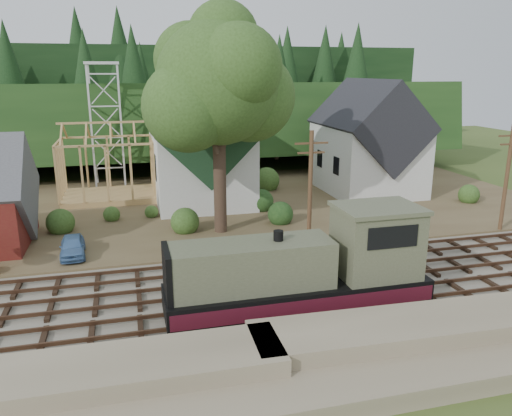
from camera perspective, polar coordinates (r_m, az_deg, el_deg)
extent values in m
plane|color=#384C1E|center=(27.10, -4.23, -9.94)|extent=(140.00, 140.00, 0.00)
cube|color=#7F7259|center=(19.92, 0.56, -20.16)|extent=(64.00, 5.00, 1.60)
cube|color=#726B5B|center=(27.07, -4.24, -9.79)|extent=(64.00, 11.00, 0.16)
cube|color=brown|center=(43.86, -8.56, 0.13)|extent=(64.00, 26.00, 0.30)
cube|color=#1E3F19|center=(67.27, -10.85, 5.23)|extent=(70.00, 28.96, 12.74)
cube|color=black|center=(83.05, -11.66, 7.08)|extent=(80.00, 20.00, 12.00)
cube|color=silver|center=(45.30, -6.49, 5.04)|extent=(8.00, 12.00, 6.40)
cube|color=#193720|center=(44.84, -6.61, 9.06)|extent=(8.40, 12.96, 8.40)
cube|color=silver|center=(38.75, -5.40, 11.08)|extent=(2.40, 2.40, 4.00)
cone|color=#193720|center=(38.64, -5.53, 15.96)|extent=(5.37, 5.37, 2.60)
cube|color=silver|center=(49.21, 12.54, 5.59)|extent=(8.00, 10.00, 6.40)
cube|color=black|center=(48.78, 12.76, 9.30)|extent=(8.40, 10.80, 8.40)
cube|color=tan|center=(47.46, -16.34, 1.34)|extent=(8.00, 6.00, 0.50)
cube|color=tan|center=(46.36, -16.96, 9.33)|extent=(8.00, 0.18, 0.18)
cube|color=silver|center=(51.09, -18.31, 8.71)|extent=(0.18, 0.18, 12.00)
cube|color=silver|center=(51.00, -15.14, 8.94)|extent=(0.18, 0.18, 12.00)
cube|color=silver|center=(53.88, -18.15, 9.03)|extent=(0.18, 0.18, 12.00)
cube|color=silver|center=(53.79, -15.14, 9.25)|extent=(0.18, 0.18, 12.00)
cube|color=silver|center=(52.16, -17.21, 15.55)|extent=(3.20, 3.20, 0.25)
cylinder|color=#38281E|center=(35.45, -4.16, 3.52)|extent=(0.90, 0.90, 8.00)
sphere|color=#314B1C|center=(34.71, -4.37, 14.07)|extent=(8.40, 8.40, 8.40)
sphere|color=#314B1C|center=(36.25, -0.65, 12.59)|extent=(6.40, 6.40, 6.40)
sphere|color=#314B1C|center=(33.65, -7.83, 11.38)|extent=(6.00, 6.00, 6.00)
cylinder|color=#4C331E|center=(32.32, 6.19, 1.75)|extent=(0.28, 0.28, 8.00)
cube|color=#4C331E|center=(31.72, 6.36, 7.37)|extent=(2.20, 0.12, 0.12)
cube|color=#4C331E|center=(31.81, 6.33, 6.30)|extent=(1.80, 0.12, 0.12)
cylinder|color=#4C331E|center=(40.10, 26.70, 2.85)|extent=(0.28, 0.28, 8.00)
cube|color=#4C331E|center=(39.62, 27.26, 7.37)|extent=(2.20, 0.12, 0.12)
cube|color=#4C331E|center=(39.69, 27.15, 6.51)|extent=(1.80, 0.12, 0.12)
cube|color=black|center=(25.13, 4.83, -11.22)|extent=(12.76, 2.66, 0.37)
cube|color=black|center=(24.80, 4.86, -9.67)|extent=(12.76, 3.08, 1.17)
cube|color=#4E513B|center=(23.49, -0.46, -6.56)|extent=(7.65, 2.45, 2.23)
cube|color=#4E513B|center=(25.51, 13.59, -3.80)|extent=(3.83, 2.98, 3.40)
cube|color=#4E513B|center=(25.00, 13.84, 0.00)|extent=(4.04, 3.19, 0.21)
cube|color=black|center=(24.03, 15.38, -3.25)|extent=(2.55, 0.06, 1.06)
cube|color=#470F1C|center=(23.49, 6.15, -11.22)|extent=(12.76, 0.04, 0.74)
cube|color=#470F1C|center=(26.15, 3.72, -8.28)|extent=(12.76, 0.04, 0.74)
cylinder|color=black|center=(23.39, 2.57, -3.48)|extent=(0.47, 0.47, 0.74)
imported|color=#547FB4|center=(33.49, -20.24, -4.13)|extent=(1.72, 3.78, 1.26)
imported|color=#A9360D|center=(50.16, 15.33, 2.58)|extent=(4.86, 4.13, 1.24)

